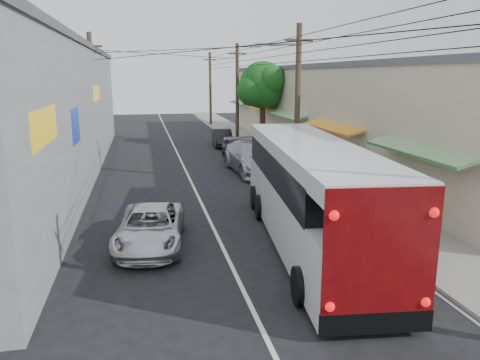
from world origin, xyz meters
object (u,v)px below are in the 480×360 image
Objects in this scene: coach_bus at (309,192)px; jeepney at (150,227)px; pedestrian_far at (326,160)px; parked_car_mid at (236,148)px; pedestrian_near at (287,160)px; parked_car_far at (222,138)px; parked_suv at (253,157)px.

jeepney is at bearing 177.06° from coach_bus.
coach_bus is 10.64m from pedestrian_far.
parked_car_mid is 2.41× the size of pedestrian_near.
parked_car_far is 2.30× the size of pedestrian_far.
parked_suv is at bearing -85.99° from parked_car_far.
pedestrian_near is 0.95× the size of pedestrian_far.
parked_car_mid is at bearing 75.99° from jeepney.
parked_car_far is (6.10, 21.50, 0.03)m from jeepney.
pedestrian_far is at bearing -70.20° from parked_car_far.
parked_car_far is 12.12m from pedestrian_near.
parked_suv is 4.22m from pedestrian_far.
coach_bus is 2.99× the size of parked_car_mid.
coach_bus is 7.21× the size of pedestrian_near.
jeepney is 13.09m from pedestrian_far.
coach_bus is at bearing -97.31° from parked_suv.
coach_bus reaches higher than pedestrian_far.
parked_suv reaches higher than jeepney.
pedestrian_far is (4.51, 9.60, -0.78)m from coach_bus.
coach_bus is 16.93m from parked_car_mid.
parked_suv is 1.51× the size of parked_car_mid.
pedestrian_near is (1.60, -1.49, 0.07)m from parked_suv.
pedestrian_near is (1.60, -12.01, 0.29)m from parked_car_far.
pedestrian_near is (2.51, 10.32, -0.82)m from coach_bus.
pedestrian_far is at bearing 48.95° from jeepney.
parked_car_far is (0.00, 5.46, -0.02)m from parked_car_mid.
pedestrian_near is at bearing -73.75° from parked_car_mid.
parked_car_far is at bearing 87.11° from parked_suv.
parked_suv is 3.65× the size of pedestrian_near.
parked_car_far is at bearing 80.97° from jeepney.
coach_bus is at bearing -90.59° from parked_car_mid.
parked_suv is at bearing -39.95° from pedestrian_near.
pedestrian_near is at bearing 82.47° from coach_bus.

